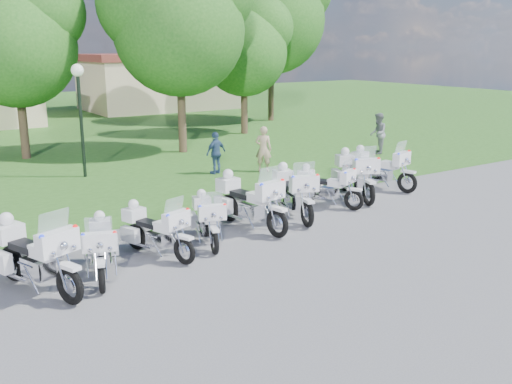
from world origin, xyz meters
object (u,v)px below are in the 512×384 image
motorcycle_3 (207,218)px  motorcycle_2 (155,229)px  bystander_b (378,134)px  motorcycle_7 (354,174)px  motorcycle_0 (33,254)px  lamp_post (79,92)px  bystander_c (216,153)px  motorcycle_1 (101,247)px  bystander_a (263,149)px  motorcycle_5 (293,191)px  motorcycle_4 (248,200)px  motorcycle_8 (379,167)px  motorcycle_6 (326,186)px

motorcycle_3 → motorcycle_2: bearing=24.2°
bystander_b → motorcycle_7: bearing=-3.9°
motorcycle_0 → lamp_post: lamp_post is taller
motorcycle_2 → bystander_c: bearing=-148.0°
motorcycle_1 → bystander_a: 10.75m
motorcycle_5 → bystander_c: (0.92, 5.98, 0.07)m
motorcycle_4 → motorcycle_5: bearing=178.4°
motorcycle_1 → lamp_post: 10.03m
bystander_a → bystander_c: bearing=22.2°
lamp_post → motorcycle_3: bearing=-88.0°
motorcycle_5 → motorcycle_8: (4.41, 1.05, -0.01)m
motorcycle_4 → lamp_post: lamp_post is taller
motorcycle_8 → bystander_a: (-1.79, 4.29, 0.16)m
motorcycle_4 → motorcycle_5: 1.61m
bystander_a → motorcycle_7: bearing=136.5°
motorcycle_5 → motorcycle_2: bearing=25.1°
motorcycle_3 → bystander_c: 7.70m
motorcycle_2 → motorcycle_7: bearing=171.6°
motorcycle_7 → bystander_b: bystander_b is taller
motorcycle_1 → lamp_post: lamp_post is taller
motorcycle_3 → motorcycle_6: bearing=-150.8°
motorcycle_1 → motorcycle_8: motorcycle_8 is taller
motorcycle_0 → bystander_b: (16.11, 6.91, 0.17)m
motorcycle_2 → lamp_post: bearing=-116.5°
bystander_c → bystander_a: bearing=145.6°
motorcycle_1 → motorcycle_4: bearing=-147.7°
motorcycle_3 → motorcycle_8: motorcycle_8 is taller
motorcycle_3 → motorcycle_6: 4.63m
motorcycle_0 → motorcycle_5: 7.31m
motorcycle_7 → motorcycle_8: size_ratio=1.03×
bystander_a → motorcycle_4: bearing=95.7°
motorcycle_8 → bystander_b: (4.50, 4.59, 0.20)m
motorcycle_5 → motorcycle_6: 1.53m
motorcycle_4 → bystander_b: bearing=-159.7°
motorcycle_2 → motorcycle_1: bearing=-0.9°
motorcycle_5 → motorcycle_7: bearing=-152.2°
motorcycle_0 → lamp_post: bearing=-133.0°
motorcycle_2 → motorcycle_5: motorcycle_5 is taller
motorcycle_7 → bystander_a: size_ratio=1.46×
lamp_post → motorcycle_0: bearing=-112.2°
motorcycle_8 → bystander_a: 4.65m
motorcycle_7 → bystander_a: 4.70m
motorcycle_3 → motorcycle_7: bearing=-150.7°
motorcycle_1 → motorcycle_5: size_ratio=0.85×
motorcycle_2 → motorcycle_8: bearing=172.3°
motorcycle_0 → motorcycle_7: size_ratio=0.99×
motorcycle_4 → lamp_post: (-1.75, 8.35, 2.32)m
motorcycle_1 → motorcycle_3: size_ratio=1.03×
motorcycle_4 → bystander_a: (4.22, 5.54, 0.13)m
motorcycle_1 → motorcycle_6: (7.36, 1.58, 0.00)m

